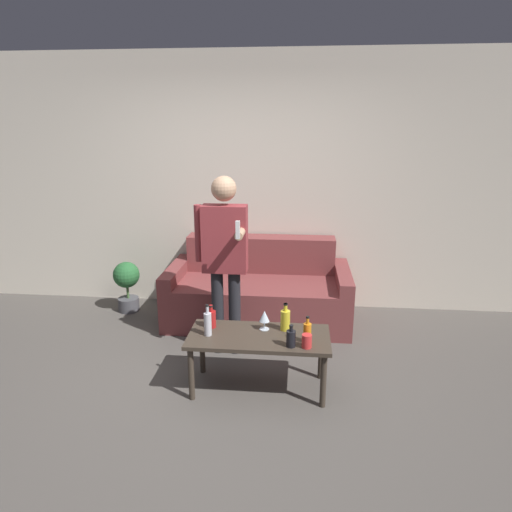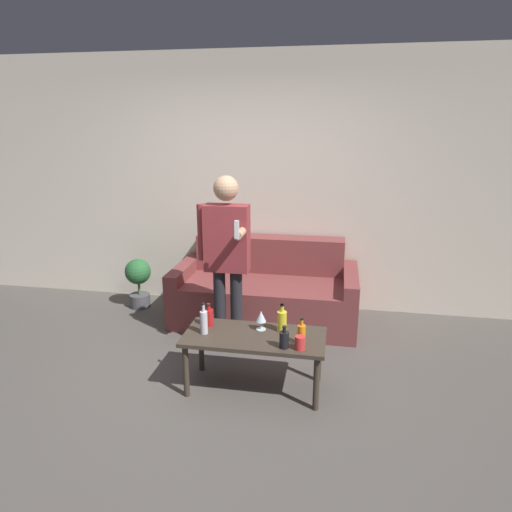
{
  "view_description": "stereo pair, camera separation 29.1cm",
  "coord_description": "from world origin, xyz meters",
  "px_view_note": "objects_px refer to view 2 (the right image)",
  "views": [
    {
      "loc": [
        0.63,
        -2.84,
        1.98
      ],
      "look_at": [
        0.29,
        0.68,
        0.95
      ],
      "focal_mm": 32.0,
      "sensor_mm": 36.0,
      "label": 1
    },
    {
      "loc": [
        0.92,
        -2.8,
        1.98
      ],
      "look_at": [
        0.29,
        0.68,
        0.95
      ],
      "focal_mm": 32.0,
      "sensor_mm": 36.0,
      "label": 2
    }
  ],
  "objects_px": {
    "coffee_table": "(254,342)",
    "bottle_orange": "(209,317)",
    "couch": "(266,292)",
    "person_standing_front": "(226,251)"
  },
  "relations": [
    {
      "from": "coffee_table",
      "to": "couch",
      "type": "bearing_deg",
      "value": 95.29
    },
    {
      "from": "coffee_table",
      "to": "bottle_orange",
      "type": "bearing_deg",
      "value": 164.5
    },
    {
      "from": "couch",
      "to": "bottle_orange",
      "type": "height_order",
      "value": "couch"
    },
    {
      "from": "coffee_table",
      "to": "person_standing_front",
      "type": "xyz_separation_m",
      "value": [
        -0.35,
        0.56,
        0.54
      ]
    },
    {
      "from": "coffee_table",
      "to": "bottle_orange",
      "type": "distance_m",
      "value": 0.42
    },
    {
      "from": "person_standing_front",
      "to": "couch",
      "type": "bearing_deg",
      "value": 73.49
    },
    {
      "from": "couch",
      "to": "bottle_orange",
      "type": "relative_size",
      "value": 10.09
    },
    {
      "from": "person_standing_front",
      "to": "bottle_orange",
      "type": "bearing_deg",
      "value": -94.61
    },
    {
      "from": "coffee_table",
      "to": "person_standing_front",
      "type": "distance_m",
      "value": 0.85
    },
    {
      "from": "bottle_orange",
      "to": "person_standing_front",
      "type": "distance_m",
      "value": 0.62
    }
  ]
}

